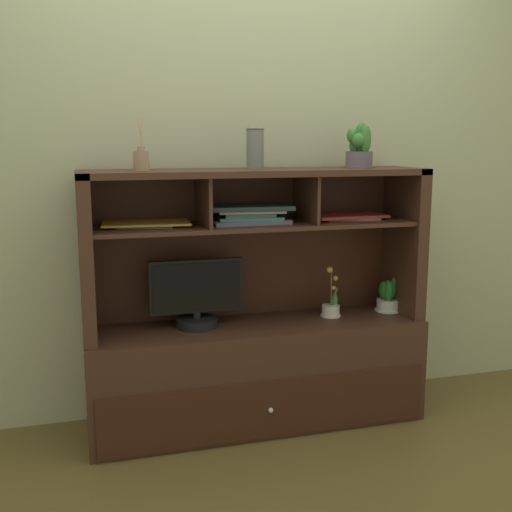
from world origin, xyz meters
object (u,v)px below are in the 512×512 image
(magazine_stack_centre, at_px, (146,224))
(potted_fern, at_px, (388,296))
(potted_orchid, at_px, (331,307))
(diffuser_bottle, at_px, (141,160))
(media_console, at_px, (256,346))
(tv_monitor, at_px, (196,298))
(ceramic_vase, at_px, (255,148))
(magazine_stack_left, at_px, (347,216))
(magazine_stack_right, at_px, (249,214))
(potted_succulent, at_px, (360,149))

(magazine_stack_centre, bearing_deg, potted_fern, -0.79)
(potted_orchid, distance_m, diffuser_bottle, 1.21)
(potted_orchid, bearing_deg, media_console, -179.11)
(potted_orchid, height_order, potted_fern, potted_orchid)
(potted_fern, bearing_deg, tv_monitor, -179.37)
(diffuser_bottle, relative_size, ceramic_vase, 1.22)
(diffuser_bottle, bearing_deg, media_console, 2.76)
(magazine_stack_left, relative_size, diffuser_bottle, 1.64)
(diffuser_bottle, bearing_deg, tv_monitor, 8.32)
(potted_fern, xyz_separation_m, magazine_stack_centre, (-1.26, 0.02, 0.43))
(media_console, distance_m, ceramic_vase, 0.97)
(media_console, relative_size, ceramic_vase, 8.51)
(potted_orchid, distance_m, ceramic_vase, 0.90)
(tv_monitor, bearing_deg, magazine_stack_left, 1.46)
(diffuser_bottle, height_order, ceramic_vase, diffuser_bottle)
(magazine_stack_right, bearing_deg, magazine_stack_centre, 177.58)
(magazine_stack_left, relative_size, ceramic_vase, 1.99)
(magazine_stack_left, height_order, potted_succulent, potted_succulent)
(tv_monitor, distance_m, diffuser_bottle, 0.70)
(media_console, bearing_deg, magazine_stack_right, 148.38)
(potted_fern, distance_m, magazine_stack_left, 0.49)
(magazine_stack_centre, bearing_deg, tv_monitor, -7.20)
(tv_monitor, bearing_deg, diffuser_bottle, -171.68)
(magazine_stack_left, bearing_deg, media_console, -176.54)
(media_console, bearing_deg, potted_fern, 1.65)
(magazine_stack_right, xyz_separation_m, diffuser_bottle, (-0.51, -0.04, 0.26))
(potted_fern, distance_m, ceramic_vase, 1.07)
(diffuser_bottle, xyz_separation_m, ceramic_vase, (0.54, 0.04, 0.05))
(magazine_stack_right, bearing_deg, diffuser_bottle, -175.10)
(media_console, height_order, potted_fern, media_console)
(potted_fern, bearing_deg, potted_succulent, -175.20)
(potted_fern, height_order, magazine_stack_left, magazine_stack_left)
(magazine_stack_centre, distance_m, diffuser_bottle, 0.30)
(diffuser_bottle, bearing_deg, ceramic_vase, 3.75)
(magazine_stack_left, relative_size, potted_succulent, 1.74)
(potted_fern, relative_size, ceramic_vase, 0.92)
(diffuser_bottle, distance_m, ceramic_vase, 0.54)
(potted_fern, xyz_separation_m, magazine_stack_left, (-0.24, 0.01, 0.43))
(tv_monitor, distance_m, magazine_stack_left, 0.87)
(potted_orchid, distance_m, magazine_stack_left, 0.47)
(media_console, xyz_separation_m, potted_orchid, (0.40, 0.01, 0.17))
(potted_orchid, bearing_deg, tv_monitor, 179.71)
(potted_orchid, xyz_separation_m, magazine_stack_right, (-0.43, 0.01, 0.49))
(potted_fern, height_order, diffuser_bottle, diffuser_bottle)
(magazine_stack_right, relative_size, ceramic_vase, 2.10)
(potted_succulent, bearing_deg, magazine_stack_centre, 178.17)
(magazine_stack_right, xyz_separation_m, ceramic_vase, (0.03, -0.01, 0.31))
(magazine_stack_right, xyz_separation_m, potted_succulent, (0.57, -0.01, 0.31))
(magazine_stack_left, bearing_deg, potted_fern, -2.04)
(media_console, relative_size, diffuser_bottle, 7.00)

